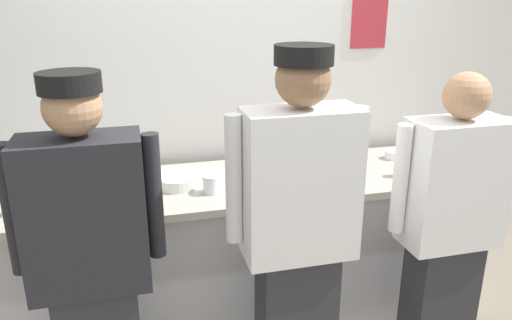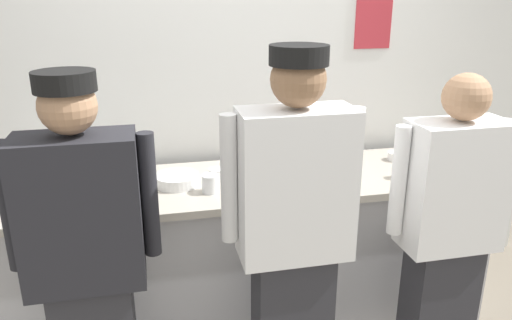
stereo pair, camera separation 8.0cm
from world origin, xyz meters
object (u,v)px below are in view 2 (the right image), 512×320
(squeeze_bottle_secondary, at_px, (303,150))
(ramekin_green_sauce, at_px, (216,173))
(ramekin_orange_sauce, at_px, (396,156))
(ramekin_yellow_sauce, at_px, (127,181))
(plate_stack_front, at_px, (177,180))
(sheet_tray, at_px, (55,196))
(chef_far_right, at_px, (447,231))
(mixing_bowl_steel, at_px, (294,169))
(squeeze_bottle_primary, at_px, (412,162))
(chef_center, at_px, (294,233))
(chef_near_left, at_px, (87,261))
(deli_cup, at_px, (210,184))

(squeeze_bottle_secondary, relative_size, ramekin_green_sauce, 2.27)
(ramekin_orange_sauce, bearing_deg, ramekin_yellow_sauce, -177.68)
(ramekin_orange_sauce, xyz_separation_m, ramekin_green_sauce, (-1.13, -0.05, -0.00))
(plate_stack_front, distance_m, ramekin_yellow_sauce, 0.27)
(sheet_tray, bearing_deg, chef_far_right, -18.87)
(mixing_bowl_steel, height_order, squeeze_bottle_secondary, squeeze_bottle_secondary)
(ramekin_yellow_sauce, bearing_deg, ramekin_orange_sauce, 2.32)
(chef_far_right, relative_size, ramekin_green_sauce, 17.93)
(mixing_bowl_steel, height_order, ramekin_green_sauce, mixing_bowl_steel)
(chef_far_right, relative_size, sheet_tray, 3.85)
(plate_stack_front, relative_size, squeeze_bottle_primary, 1.26)
(mixing_bowl_steel, bearing_deg, squeeze_bottle_secondary, 62.13)
(chef_center, relative_size, squeeze_bottle_primary, 9.23)
(chef_near_left, bearing_deg, ramekin_yellow_sauce, 78.28)
(chef_far_right, relative_size, mixing_bowl_steel, 4.23)
(chef_near_left, height_order, deli_cup, chef_near_left)
(chef_far_right, bearing_deg, ramekin_orange_sauce, 80.17)
(deli_cup, bearing_deg, plate_stack_front, 139.99)
(chef_near_left, relative_size, chef_far_right, 1.04)
(squeeze_bottle_primary, relative_size, squeeze_bottle_secondary, 0.93)
(chef_near_left, height_order, ramekin_yellow_sauce, chef_near_left)
(chef_far_right, relative_size, ramekin_orange_sauce, 16.56)
(sheet_tray, bearing_deg, chef_center, -30.85)
(chef_far_right, height_order, ramekin_orange_sauce, chef_far_right)
(chef_center, relative_size, deli_cup, 18.04)
(chef_far_right, bearing_deg, ramekin_green_sauce, 143.15)
(chef_near_left, xyz_separation_m, sheet_tray, (-0.20, 0.61, 0.05))
(chef_center, bearing_deg, chef_far_right, 0.93)
(chef_center, bearing_deg, ramekin_yellow_sauce, 134.00)
(ramekin_orange_sauce, bearing_deg, squeeze_bottle_primary, -102.23)
(deli_cup, bearing_deg, chef_center, -61.82)
(chef_center, xyz_separation_m, ramekin_orange_sauce, (0.90, 0.80, 0.02))
(ramekin_green_sauce, distance_m, deli_cup, 0.22)
(chef_center, height_order, ramekin_green_sauce, chef_center)
(squeeze_bottle_primary, xyz_separation_m, ramekin_yellow_sauce, (-1.55, 0.23, -0.07))
(mixing_bowl_steel, xyz_separation_m, ramekin_green_sauce, (-0.41, 0.15, -0.04))
(chef_center, distance_m, squeeze_bottle_primary, 0.98)
(chef_far_right, xyz_separation_m, ramekin_orange_sauce, (0.14, 0.79, 0.11))
(deli_cup, bearing_deg, ramekin_orange_sauce, 12.55)
(mixing_bowl_steel, xyz_separation_m, deli_cup, (-0.47, -0.07, -0.02))
(chef_center, height_order, mixing_bowl_steel, chef_center)
(ramekin_green_sauce, bearing_deg, chef_far_right, -36.85)
(sheet_tray, distance_m, ramekin_yellow_sauce, 0.37)
(mixing_bowl_steel, bearing_deg, chef_near_left, -150.86)
(sheet_tray, bearing_deg, squeeze_bottle_secondary, 8.47)
(ramekin_orange_sauce, bearing_deg, deli_cup, -167.45)
(sheet_tray, xyz_separation_m, ramekin_green_sauce, (0.84, 0.12, 0.01))
(squeeze_bottle_primary, xyz_separation_m, squeeze_bottle_secondary, (-0.53, 0.33, 0.01))
(chef_center, relative_size, ramekin_orange_sauce, 17.96)
(ramekin_yellow_sauce, bearing_deg, deli_cup, -25.13)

